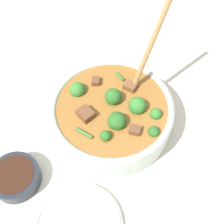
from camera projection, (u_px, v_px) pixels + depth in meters
name	position (u px, v px, depth m)	size (l,w,h in m)	color
ground_plane	(112.00, 123.00, 0.72)	(4.00, 4.00, 0.00)	silver
stew_bowl	(112.00, 113.00, 0.68)	(0.30, 0.29, 0.29)	#B2C6BC
condiment_bowl	(15.00, 177.00, 0.62)	(0.11, 0.11, 0.04)	#232833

